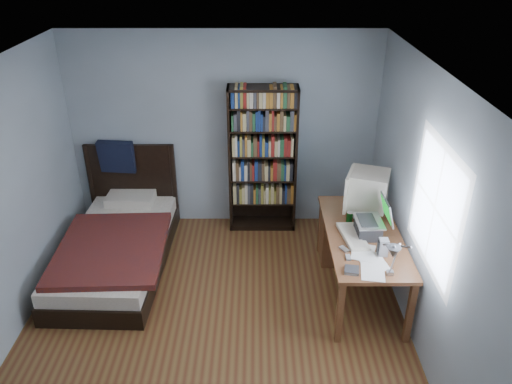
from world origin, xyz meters
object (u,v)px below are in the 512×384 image
(keyboard, at_px, (353,237))
(soda_can, at_px, (349,217))
(laptop, at_px, (370,225))
(desk_lamp, at_px, (393,254))
(speaker, at_px, (383,247))
(bed, at_px, (118,243))
(bookshelf, at_px, (263,160))
(crt_monitor, at_px, (366,190))
(desk, at_px, (353,235))

(keyboard, bearing_deg, soda_can, 78.40)
(laptop, height_order, desk_lamp, desk_lamp)
(desk_lamp, height_order, speaker, desk_lamp)
(laptop, distance_m, bed, 2.88)
(desk_lamp, xyz_separation_m, bookshelf, (-1.01, 2.39, -0.25))
(crt_monitor, bearing_deg, desk, 167.42)
(desk, height_order, crt_monitor, crt_monitor)
(speaker, relative_size, bookshelf, 0.09)
(laptop, bearing_deg, bookshelf, 127.59)
(speaker, bearing_deg, keyboard, 130.18)
(desk, height_order, bookshelf, bookshelf)
(crt_monitor, distance_m, soda_can, 0.36)
(soda_can, height_order, bed, bed)
(bookshelf, relative_size, bed, 0.86)
(bookshelf, bearing_deg, desk, -41.47)
(desk, relative_size, crt_monitor, 2.97)
(laptop, relative_size, bookshelf, 0.23)
(bookshelf, bearing_deg, laptop, -52.41)
(laptop, distance_m, desk_lamp, 1.06)
(soda_can, bearing_deg, crt_monitor, 47.44)
(keyboard, bearing_deg, speaker, -60.36)
(desk_lamp, height_order, soda_can, desk_lamp)
(keyboard, bearing_deg, desk, 67.77)
(soda_can, xyz_separation_m, bed, (-2.60, 0.32, -0.54))
(crt_monitor, relative_size, keyboard, 1.08)
(laptop, bearing_deg, keyboard, -163.11)
(crt_monitor, relative_size, laptop, 1.28)
(speaker, xyz_separation_m, bed, (-2.81, 0.92, -0.56))
(laptop, xyz_separation_m, bookshelf, (-1.07, 1.39, 0.09))
(soda_can, bearing_deg, speaker, -70.07)
(laptop, xyz_separation_m, bed, (-2.76, 0.58, -0.59))
(keyboard, distance_m, bed, 2.70)
(desk, xyz_separation_m, laptop, (0.05, -0.49, 0.43))
(soda_can, bearing_deg, laptop, -57.85)
(desk_lamp, bearing_deg, bed, 149.75)
(desk, bearing_deg, laptop, -84.30)
(desk, xyz_separation_m, bookshelf, (-1.02, 0.90, 0.52))
(desk_lamp, distance_m, speaker, 0.77)
(soda_can, distance_m, bookshelf, 1.46)
(bed, bearing_deg, laptop, -11.83)
(crt_monitor, bearing_deg, bookshelf, 140.13)
(speaker, height_order, soda_can, speaker)
(laptop, distance_m, bookshelf, 1.76)
(desk, height_order, bed, bed)
(laptop, xyz_separation_m, desk_lamp, (-0.05, -1.00, 0.35))
(desk, relative_size, bookshelf, 0.86)
(bookshelf, distance_m, bed, 2.00)
(speaker, xyz_separation_m, bookshelf, (-1.13, 1.73, 0.13))
(bed, bearing_deg, desk, -1.91)
(bookshelf, bearing_deg, keyboard, -58.22)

